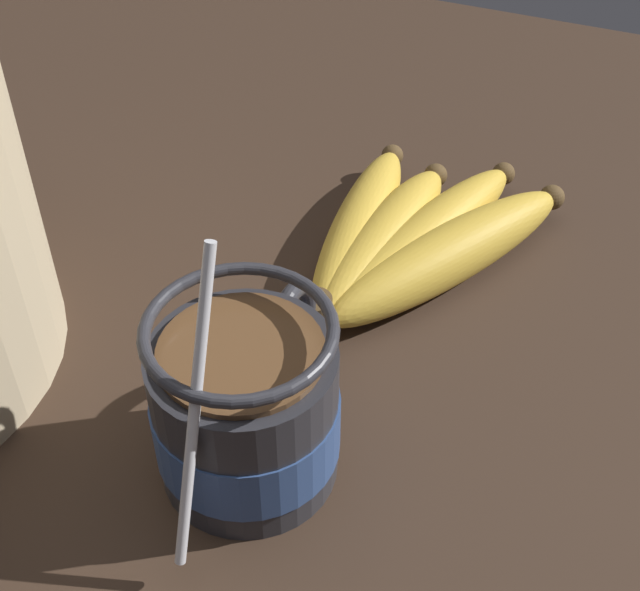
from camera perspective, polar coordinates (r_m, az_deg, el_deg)
The scene contains 3 objects.
table at distance 49.62cm, azimuth -1.77°, elevation -7.53°, with size 101.16×101.16×3.42cm.
coffee_mug at distance 42.11cm, azimuth -4.12°, elevation -7.40°, with size 15.08×8.93×15.53cm.
banana_bunch at distance 55.12cm, azimuth 5.58°, elevation 3.45°, with size 20.77×14.60×4.26cm.
Camera 1 is at (-28.95, -13.60, 39.64)cm, focal length 50.00 mm.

